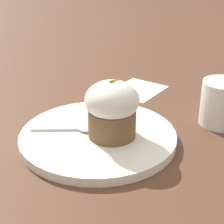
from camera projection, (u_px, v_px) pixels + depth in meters
The scene contains 6 objects.
ground_plane at pixel (98, 140), 0.64m from camera, with size 4.00×4.00×0.00m, color #513323.
dessert_plate at pixel (98, 137), 0.63m from camera, with size 0.27×0.27×0.01m.
carrot_cake at pixel (112, 109), 0.60m from camera, with size 0.09×0.09×0.10m.
spoon at pixel (82, 128), 0.64m from camera, with size 0.10×0.10×0.01m.
coffee_cup at pixel (223, 103), 0.68m from camera, with size 0.11×0.08×0.08m.
paper_napkin at pixel (138, 90), 0.84m from camera, with size 0.13×0.11×0.00m.
Camera 1 is at (-0.40, -0.39, 0.32)m, focal length 60.00 mm.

